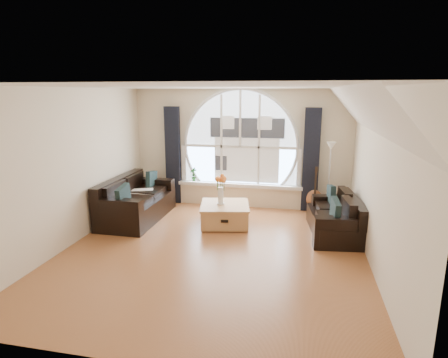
# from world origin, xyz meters

# --- Properties ---
(ground) EXTENTS (5.00, 5.50, 0.01)m
(ground) POSITION_xyz_m (0.00, 0.00, 0.00)
(ground) COLOR brown
(ground) RESTS_ON ground
(ceiling) EXTENTS (5.00, 5.50, 0.01)m
(ceiling) POSITION_xyz_m (0.00, 0.00, 2.70)
(ceiling) COLOR silver
(ceiling) RESTS_ON ground
(wall_back) EXTENTS (5.00, 0.01, 2.70)m
(wall_back) POSITION_xyz_m (0.00, 2.75, 1.35)
(wall_back) COLOR beige
(wall_back) RESTS_ON ground
(wall_front) EXTENTS (5.00, 0.01, 2.70)m
(wall_front) POSITION_xyz_m (0.00, -2.75, 1.35)
(wall_front) COLOR beige
(wall_front) RESTS_ON ground
(wall_left) EXTENTS (0.01, 5.50, 2.70)m
(wall_left) POSITION_xyz_m (-2.50, 0.00, 1.35)
(wall_left) COLOR beige
(wall_left) RESTS_ON ground
(wall_right) EXTENTS (0.01, 5.50, 2.70)m
(wall_right) POSITION_xyz_m (2.50, 0.00, 1.35)
(wall_right) COLOR beige
(wall_right) RESTS_ON ground
(attic_slope) EXTENTS (0.92, 5.50, 0.72)m
(attic_slope) POSITION_xyz_m (2.20, 0.00, 2.35)
(attic_slope) COLOR silver
(attic_slope) RESTS_ON ground
(arched_window) EXTENTS (2.60, 0.06, 2.15)m
(arched_window) POSITION_xyz_m (0.00, 2.72, 1.62)
(arched_window) COLOR silver
(arched_window) RESTS_ON wall_back
(window_sill) EXTENTS (2.90, 0.22, 0.08)m
(window_sill) POSITION_xyz_m (0.00, 2.65, 0.51)
(window_sill) COLOR white
(window_sill) RESTS_ON wall_back
(window_frame) EXTENTS (2.76, 0.08, 2.15)m
(window_frame) POSITION_xyz_m (0.00, 2.69, 1.62)
(window_frame) COLOR white
(window_frame) RESTS_ON wall_back
(neighbor_house) EXTENTS (1.70, 0.02, 1.50)m
(neighbor_house) POSITION_xyz_m (0.15, 2.71, 1.50)
(neighbor_house) COLOR silver
(neighbor_house) RESTS_ON wall_back
(curtain_left) EXTENTS (0.35, 0.12, 2.30)m
(curtain_left) POSITION_xyz_m (-1.60, 2.63, 1.15)
(curtain_left) COLOR black
(curtain_left) RESTS_ON ground
(curtain_right) EXTENTS (0.35, 0.12, 2.30)m
(curtain_right) POSITION_xyz_m (1.60, 2.63, 1.15)
(curtain_right) COLOR black
(curtain_right) RESTS_ON ground
(sofa_left) EXTENTS (1.00, 1.98, 0.88)m
(sofa_left) POSITION_xyz_m (-1.95, 1.30, 0.40)
(sofa_left) COLOR black
(sofa_left) RESTS_ON ground
(sofa_right) EXTENTS (1.01, 1.72, 0.73)m
(sofa_right) POSITION_xyz_m (2.05, 1.24, 0.40)
(sofa_right) COLOR black
(sofa_right) RESTS_ON ground
(coffee_chest) EXTENTS (1.12, 1.12, 0.47)m
(coffee_chest) POSITION_xyz_m (-0.07, 1.33, 0.23)
(coffee_chest) COLOR #B5804B
(coffee_chest) RESTS_ON ground
(throw_blanket) EXTENTS (0.70, 0.70, 0.10)m
(throw_blanket) POSITION_xyz_m (-1.93, 1.40, 0.50)
(throw_blanket) COLOR silver
(throw_blanket) RESTS_ON sofa_left
(vase_flowers) EXTENTS (0.24, 0.24, 0.70)m
(vase_flowers) POSITION_xyz_m (-0.16, 1.33, 0.82)
(vase_flowers) COLOR white
(vase_flowers) RESTS_ON coffee_chest
(floor_lamp) EXTENTS (0.24, 0.24, 1.60)m
(floor_lamp) POSITION_xyz_m (1.99, 2.41, 0.80)
(floor_lamp) COLOR #B2B2B2
(floor_lamp) RESTS_ON ground
(guitar) EXTENTS (0.37, 0.26, 1.06)m
(guitar) POSITION_xyz_m (1.72, 2.52, 0.53)
(guitar) COLOR brown
(guitar) RESTS_ON ground
(potted_plant) EXTENTS (0.19, 0.15, 0.32)m
(potted_plant) POSITION_xyz_m (-1.11, 2.65, 0.71)
(potted_plant) COLOR #1E6023
(potted_plant) RESTS_ON window_sill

